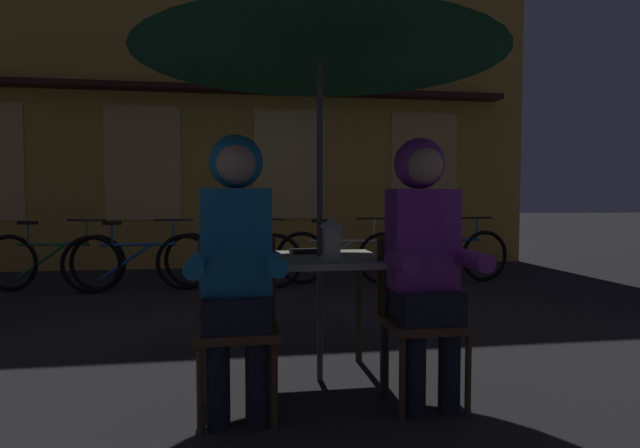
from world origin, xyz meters
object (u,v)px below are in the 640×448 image
patio_umbrella (320,28)px  book (307,251)px  chair_left (237,315)px  bicycle_second (139,262)px  cafe_table (320,273)px  bicycle_third (233,259)px  bicycle_nearest (53,262)px  person_left_hooded (237,246)px  person_right_hooded (424,244)px  bicycle_fifth (449,256)px  bicycle_fourth (342,257)px  chair_right (419,309)px  lantern (331,237)px

patio_umbrella → book: (-0.05, 0.18, -1.31)m
chair_left → bicycle_second: bearing=107.7°
cafe_table → bicycle_third: size_ratio=0.45×
cafe_table → bicycle_nearest: size_ratio=0.44×
cafe_table → person_left_hooded: size_ratio=0.53×
person_left_hooded → bicycle_second: 3.81m
person_right_hooded → book: 0.81m
book → bicycle_fifth: bearing=44.5°
bicycle_fourth → bicycle_fifth: size_ratio=0.98×
chair_left → bicycle_nearest: bearing=119.6°
patio_umbrella → bicycle_fourth: (0.80, 3.29, -1.71)m
chair_left → bicycle_fourth: size_ratio=0.53×
person_right_hooded → bicycle_second: size_ratio=0.83×
patio_umbrella → bicycle_nearest: patio_umbrella is taller
person_right_hooded → bicycle_third: bearing=105.6°
chair_left → bicycle_fifth: chair_left is taller
cafe_table → person_right_hooded: bearing=-41.6°
person_left_hooded → bicycle_fifth: 4.49m
person_right_hooded → bicycle_fourth: 3.77m
bicycle_fifth → bicycle_nearest: bearing=178.1°
cafe_table → bicycle_nearest: 4.24m
chair_right → bicycle_nearest: chair_right is taller
cafe_table → bicycle_second: bearing=116.9°
lantern → bicycle_fifth: size_ratio=0.14×
bicycle_fifth → lantern: bearing=-122.7°
bicycle_nearest → lantern: bearing=-52.3°
bicycle_nearest → bicycle_fourth: same height
book → bicycle_third: bearing=89.9°
patio_umbrella → book: patio_umbrella is taller
bicycle_fifth → patio_umbrella: bearing=-124.0°
chair_right → book: chair_right is taller
person_left_hooded → bicycle_nearest: 4.35m
book → chair_left: bearing=-137.2°
person_left_hooded → bicycle_second: person_left_hooded is taller
patio_umbrella → bicycle_second: (-1.62, 3.18, -1.71)m
person_right_hooded → person_left_hooded: bearing=180.0°
chair_left → book: 0.75m
cafe_table → bicycle_fourth: size_ratio=0.45×
person_right_hooded → book: person_right_hooded is taller
person_left_hooded → book: bearing=54.8°
person_right_hooded → bicycle_third: person_right_hooded is taller
bicycle_nearest → book: size_ratio=8.33×
cafe_table → bicycle_third: 3.32m
chair_left → chair_right: same height
person_left_hooded → bicycle_nearest: bearing=119.3°
person_right_hooded → bicycle_fourth: bearing=85.1°
cafe_table → bicycle_fourth: bicycle_fourth is taller
bicycle_fourth → book: bearing=-105.3°
chair_left → bicycle_nearest: size_ratio=0.52×
patio_umbrella → person_left_hooded: bearing=-138.4°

